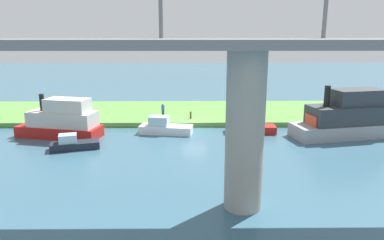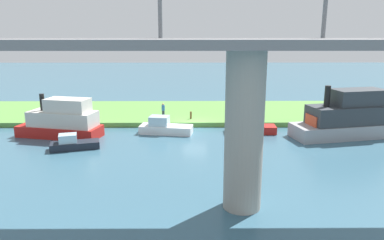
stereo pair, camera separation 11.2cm
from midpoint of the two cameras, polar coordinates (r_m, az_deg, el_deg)
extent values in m
plane|color=#386075|center=(37.86, 0.35, -1.15)|extent=(160.00, 160.00, 0.00)
cube|color=#5B9342|center=(43.63, 0.22, 1.18)|extent=(80.00, 12.00, 0.50)
cylinder|color=#9E998E|center=(19.95, 8.04, -1.83)|extent=(2.11, 2.11, 8.79)
cube|color=slate|center=(19.25, 8.51, 11.62)|extent=(63.62, 4.00, 0.50)
cylinder|color=slate|center=(22.33, 19.84, 15.23)|extent=(0.24, 0.24, 2.60)
cylinder|color=slate|center=(21.08, -5.03, 16.10)|extent=(0.24, 0.24, 2.60)
cylinder|color=#2D334C|center=(41.09, -4.60, 1.10)|extent=(0.29, 0.29, 0.55)
cylinder|color=blue|center=(40.97, -4.62, 1.89)|extent=(0.48, 0.48, 0.60)
sphere|color=tan|center=(40.88, -4.63, 2.46)|extent=(0.24, 0.24, 0.24)
cylinder|color=brown|center=(39.33, -0.29, 0.75)|extent=(0.20, 0.20, 0.78)
cube|color=red|center=(36.70, -19.96, -1.63)|extent=(8.22, 4.31, 1.04)
cube|color=beige|center=(36.18, -19.54, 0.19)|extent=(6.64, 3.70, 1.39)
cube|color=beige|center=(35.60, -18.87, 2.18)|extent=(4.27, 2.82, 1.22)
cylinder|color=black|center=(36.98, -22.36, 2.57)|extent=(0.44, 0.44, 1.57)
cube|color=#D84C2D|center=(37.63, -22.77, -0.07)|extent=(1.71, 1.84, 0.78)
cube|color=white|center=(35.67, -4.14, -1.46)|extent=(5.27, 2.56, 0.79)
cube|color=silver|center=(35.61, -5.22, -0.11)|extent=(2.02, 1.70, 0.90)
cube|color=red|center=(36.26, 9.05, -1.39)|extent=(4.78, 1.85, 0.73)
cube|color=silver|center=(35.99, 8.10, -0.18)|extent=(1.75, 1.40, 0.84)
cube|color=#99999E|center=(37.20, 22.24, -1.45)|extent=(10.02, 5.08, 1.28)
cube|color=#33383D|center=(37.17, 23.12, 0.82)|extent=(8.08, 4.37, 1.70)
cube|color=#33383D|center=(37.31, 24.28, 3.26)|extent=(5.18, 3.35, 1.49)
cylinder|color=black|center=(35.48, 20.16, 3.50)|extent=(0.53, 0.53, 1.91)
cube|color=#D84C2D|center=(35.56, 19.00, 0.03)|extent=(2.06, 2.22, 0.96)
cube|color=#1E232D|center=(32.47, -17.81, -3.79)|extent=(4.20, 2.45, 0.62)
cube|color=silver|center=(32.30, -18.83, -2.73)|extent=(1.68, 1.48, 0.71)
camera|label=1|loc=(0.06, -90.10, -0.02)|focal=34.34mm
camera|label=2|loc=(0.06, 89.90, 0.02)|focal=34.34mm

